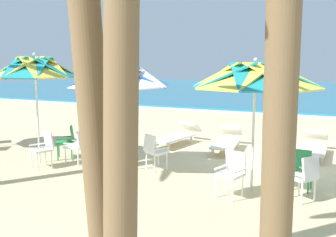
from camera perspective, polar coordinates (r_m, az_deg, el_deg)
name	(u,v)px	position (r m, az deg, el deg)	size (l,w,h in m)	color
ground_plane	(279,161)	(10.06, 16.91, -6.33)	(80.00, 80.00, 0.00)	beige
sea	(323,91)	(37.30, 22.96, 3.98)	(80.00, 36.00, 0.10)	teal
surf_foam	(308,116)	(19.11, 20.86, 0.36)	(80.00, 0.70, 0.01)	white
beach_umbrella_0	(255,76)	(7.25, 13.39, 6.38)	(2.53, 2.53, 2.62)	silver
plastic_chair_0	(232,171)	(7.11, 9.88, -8.03)	(0.55, 0.57, 0.87)	white
plastic_chair_1	(304,175)	(7.21, 20.43, -8.23)	(0.63, 0.62, 0.87)	white
plastic_chair_2	(301,166)	(7.77, 19.91, -7.01)	(0.48, 0.50, 0.87)	#2D8C4C
beach_umbrella_1	(120,77)	(8.41, -7.51, 6.38)	(2.35, 2.35, 2.56)	silver
plastic_chair_3	(154,150)	(8.70, -2.15, -4.87)	(0.60, 0.62, 0.87)	white
beach_umbrella_2	(35,69)	(9.70, -19.95, 7.30)	(2.12, 2.12, 2.78)	silver
plastic_chair_4	(67,140)	(10.16, -15.37, -3.23)	(0.63, 0.62, 0.87)	#2D8C4C
plastic_chair_5	(44,147)	(9.44, -18.75, -4.26)	(0.58, 0.60, 0.87)	white
plastic_chair_6	(77,144)	(9.54, -13.89, -3.93)	(0.53, 0.50, 0.87)	white
sun_lounger_0	(314,145)	(10.90, 21.79, -3.91)	(0.66, 2.15, 0.62)	white
sun_lounger_1	(227,140)	(10.92, 9.18, -3.39)	(0.87, 2.20, 0.62)	white
sun_lounger_2	(177,136)	(11.53, 1.43, -2.67)	(0.99, 2.22, 0.62)	white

